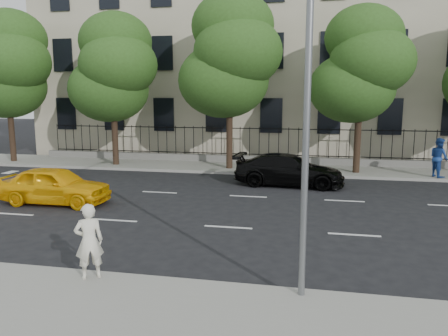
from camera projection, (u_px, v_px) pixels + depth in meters
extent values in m
plane|color=black|center=(211.00, 254.00, 11.94)|extent=(120.00, 120.00, 0.00)
cube|color=gray|center=(161.00, 327.00, 8.06)|extent=(60.00, 4.00, 0.15)
cube|color=gray|center=(266.00, 168.00, 25.46)|extent=(60.00, 4.00, 0.15)
cube|color=beige|center=(280.00, 31.00, 32.68)|extent=(34.00, 12.00, 18.00)
cube|color=slate|center=(269.00, 159.00, 27.06)|extent=(30.00, 0.50, 0.40)
cube|color=black|center=(269.00, 155.00, 27.01)|extent=(28.80, 0.05, 0.05)
cube|color=black|center=(269.00, 129.00, 26.74)|extent=(28.80, 0.05, 0.05)
cylinder|color=slate|center=(307.00, 103.00, 8.54)|extent=(0.14, 0.14, 8.00)
cylinder|color=#382619|center=(12.00, 136.00, 27.56)|extent=(0.36, 0.36, 3.15)
ellipsoid|color=#2B4E1A|center=(6.00, 86.00, 27.41)|extent=(4.94, 4.94, 4.06)
ellipsoid|color=#2B4E1A|center=(11.00, 62.00, 26.51)|extent=(4.68, 4.68, 3.85)
ellipsoid|color=#2B4E1A|center=(10.00, 39.00, 26.93)|extent=(4.42, 4.42, 3.64)
cylinder|color=#382619|center=(115.00, 140.00, 26.20)|extent=(0.36, 0.36, 2.97)
ellipsoid|color=#2B4E1A|center=(109.00, 89.00, 26.07)|extent=(4.75, 4.75, 3.90)
ellipsoid|color=#2B4E1A|center=(119.00, 65.00, 25.18)|extent=(4.50, 4.50, 3.70)
ellipsoid|color=#2B4E1A|center=(116.00, 42.00, 25.61)|extent=(4.25, 4.25, 3.50)
cylinder|color=#382619|center=(229.00, 139.00, 24.79)|extent=(0.36, 0.36, 3.32)
ellipsoid|color=#2B4E1A|center=(224.00, 81.00, 24.62)|extent=(5.13, 5.13, 4.21)
ellipsoid|color=#2B4E1A|center=(238.00, 52.00, 23.71)|extent=(4.86, 4.86, 4.00)
ellipsoid|color=#2B4E1A|center=(233.00, 26.00, 24.12)|extent=(4.59, 4.59, 3.78)
cylinder|color=#382619|center=(357.00, 144.00, 23.44)|extent=(0.36, 0.36, 3.08)
ellipsoid|color=#2B4E1A|center=(352.00, 88.00, 23.31)|extent=(4.56, 4.56, 3.74)
ellipsoid|color=#2B4E1A|center=(372.00, 62.00, 22.43)|extent=(4.32, 4.32, 3.55)
ellipsoid|color=#2B4E1A|center=(364.00, 37.00, 22.87)|extent=(4.08, 4.08, 3.36)
imported|color=#FEB70B|center=(55.00, 185.00, 17.37)|extent=(4.40, 1.78, 1.50)
imported|color=black|center=(289.00, 170.00, 20.88)|extent=(5.33, 2.45, 1.51)
imported|color=white|center=(89.00, 241.00, 9.90)|extent=(0.76, 0.70, 1.75)
imported|color=navy|center=(439.00, 157.00, 22.21)|extent=(1.07, 1.19, 2.01)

